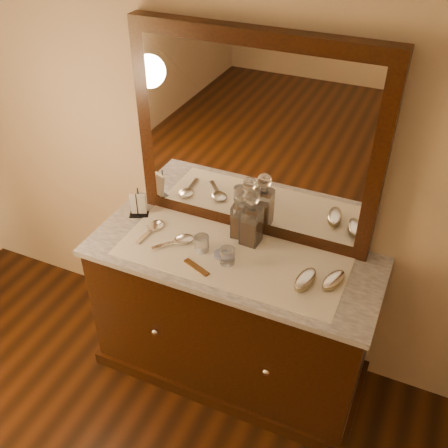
# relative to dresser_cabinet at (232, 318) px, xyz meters

# --- Properties ---
(dresser_cabinet) EXTENTS (1.40, 0.55, 0.82)m
(dresser_cabinet) POSITION_rel_dresser_cabinet_xyz_m (0.00, 0.00, 0.00)
(dresser_cabinet) COLOR black
(dresser_cabinet) RESTS_ON floor
(dresser_plinth) EXTENTS (1.46, 0.59, 0.08)m
(dresser_plinth) POSITION_rel_dresser_cabinet_xyz_m (0.00, 0.00, -0.37)
(dresser_plinth) COLOR black
(dresser_plinth) RESTS_ON floor
(knob_left) EXTENTS (0.04, 0.04, 0.04)m
(knob_left) POSITION_rel_dresser_cabinet_xyz_m (-0.30, -0.28, 0.04)
(knob_left) COLOR silver
(knob_left) RESTS_ON dresser_cabinet
(knob_right) EXTENTS (0.04, 0.04, 0.04)m
(knob_right) POSITION_rel_dresser_cabinet_xyz_m (0.30, -0.28, 0.04)
(knob_right) COLOR silver
(knob_right) RESTS_ON dresser_cabinet
(marble_top) EXTENTS (1.44, 0.59, 0.03)m
(marble_top) POSITION_rel_dresser_cabinet_xyz_m (0.00, 0.00, 0.42)
(marble_top) COLOR silver
(marble_top) RESTS_ON dresser_cabinet
(mirror_frame) EXTENTS (1.20, 0.08, 1.00)m
(mirror_frame) POSITION_rel_dresser_cabinet_xyz_m (0.00, 0.25, 0.94)
(mirror_frame) COLOR black
(mirror_frame) RESTS_ON marble_top
(mirror_glass) EXTENTS (1.06, 0.01, 0.86)m
(mirror_glass) POSITION_rel_dresser_cabinet_xyz_m (0.00, 0.21, 0.94)
(mirror_glass) COLOR white
(mirror_glass) RESTS_ON marble_top
(lace_runner) EXTENTS (1.10, 0.45, 0.00)m
(lace_runner) POSITION_rel_dresser_cabinet_xyz_m (0.00, -0.02, 0.44)
(lace_runner) COLOR white
(lace_runner) RESTS_ON marble_top
(pin_dish) EXTENTS (0.10, 0.10, 0.01)m
(pin_dish) POSITION_rel_dresser_cabinet_xyz_m (-0.04, -0.03, 0.45)
(pin_dish) COLOR silver
(pin_dish) RESTS_ON lace_runner
(comb) EXTENTS (0.15, 0.08, 0.01)m
(comb) POSITION_rel_dresser_cabinet_xyz_m (-0.11, -0.16, 0.45)
(comb) COLOR brown
(comb) RESTS_ON lace_runner
(napkin_rack) EXTENTS (0.12, 0.09, 0.15)m
(napkin_rack) POSITION_rel_dresser_cabinet_xyz_m (-0.58, 0.10, 0.50)
(napkin_rack) COLOR black
(napkin_rack) RESTS_ON marble_top
(decanter_left) EXTENTS (0.09, 0.09, 0.28)m
(decanter_left) POSITION_rel_dresser_cabinet_xyz_m (-0.02, 0.15, 0.55)
(decanter_left) COLOR brown
(decanter_left) RESTS_ON lace_runner
(decanter_right) EXTENTS (0.10, 0.10, 0.30)m
(decanter_right) POSITION_rel_dresser_cabinet_xyz_m (0.04, 0.12, 0.56)
(decanter_right) COLOR brown
(decanter_right) RESTS_ON lace_runner
(brush_near) EXTENTS (0.10, 0.17, 0.04)m
(brush_near) POSITION_rel_dresser_cabinet_xyz_m (0.38, -0.06, 0.47)
(brush_near) COLOR #8D7C56
(brush_near) RESTS_ON lace_runner
(brush_far) EXTENTS (0.11, 0.16, 0.04)m
(brush_far) POSITION_rel_dresser_cabinet_xyz_m (0.50, -0.01, 0.46)
(brush_far) COLOR #8D7C56
(brush_far) RESTS_ON lace_runner
(hand_mirror_outer) EXTENTS (0.09, 0.22, 0.02)m
(hand_mirror_outer) POSITION_rel_dresser_cabinet_xyz_m (-0.45, 0.02, 0.45)
(hand_mirror_outer) COLOR silver
(hand_mirror_outer) RESTS_ON lace_runner
(hand_mirror_inner) EXTENTS (0.18, 0.20, 0.02)m
(hand_mirror_inner) POSITION_rel_dresser_cabinet_xyz_m (-0.27, -0.02, 0.45)
(hand_mirror_inner) COLOR silver
(hand_mirror_inner) RESTS_ON lace_runner
(tumblers) EXTENTS (0.22, 0.11, 0.08)m
(tumblers) POSITION_rel_dresser_cabinet_xyz_m (-0.07, -0.05, 0.48)
(tumblers) COLOR white
(tumblers) RESTS_ON lace_runner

